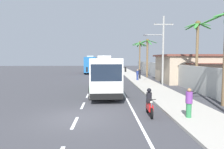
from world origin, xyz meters
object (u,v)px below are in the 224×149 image
at_px(pedestrian_midwalk, 189,102).
at_px(pedestrian_far_walk, 140,73).
at_px(motorcycle_trailing, 149,104).
at_px(roadside_building, 208,68).
at_px(pedestrian_near_kerb, 137,75).
at_px(palm_farthest, 140,50).
at_px(utility_pole_mid, 162,48).
at_px(palm_fourth, 197,40).
at_px(palm_third, 140,50).
at_px(palm_second, 147,51).
at_px(motorcycle_beside_bus, 119,77).
at_px(coach_bus_far_lane, 91,64).
at_px(coach_bus_foreground, 104,73).

xyz_separation_m(pedestrian_midwalk, pedestrian_far_walk, (0.90, 21.08, 0.00)).
xyz_separation_m(motorcycle_trailing, roadside_building, (11.73, 16.38, 1.29)).
bearing_deg(motorcycle_trailing, roadside_building, 54.40).
height_order(pedestrian_near_kerb, palm_farthest, palm_farthest).
distance_m(motorcycle_trailing, utility_pole_mid, 14.75).
xyz_separation_m(motorcycle_trailing, palm_fourth, (6.83, 9.09, 4.56)).
relative_size(pedestrian_midwalk, palm_third, 0.22).
distance_m(palm_second, palm_fourth, 14.97).
bearing_deg(palm_third, pedestrian_midwalk, -95.34).
height_order(motorcycle_beside_bus, pedestrian_far_walk, pedestrian_far_walk).
bearing_deg(palm_farthest, pedestrian_far_walk, -99.47).
bearing_deg(palm_fourth, motorcycle_trailing, -126.94).
distance_m(palm_second, palm_third, 10.54).
relative_size(motorcycle_beside_bus, palm_fourth, 0.28).
bearing_deg(motorcycle_beside_bus, utility_pole_mid, -38.64).
bearing_deg(motorcycle_trailing, palm_third, 81.35).
bearing_deg(roadside_building, pedestrian_far_walk, 157.37).
height_order(coach_bus_far_lane, motorcycle_trailing, coach_bus_far_lane).
height_order(motorcycle_beside_bus, pedestrian_near_kerb, pedestrian_near_kerb).
height_order(motorcycle_beside_bus, palm_second, palm_second).
bearing_deg(palm_second, utility_pole_mid, -91.52).
bearing_deg(motorcycle_beside_bus, palm_second, 49.59).
height_order(pedestrian_midwalk, palm_farthest, palm_farthest).
distance_m(motorcycle_trailing, pedestrian_far_walk, 20.29).
distance_m(motorcycle_beside_bus, pedestrian_midwalk, 18.74).
bearing_deg(palm_third, motorcycle_trailing, -98.65).
height_order(coach_bus_far_lane, palm_fourth, palm_fourth).
relative_size(utility_pole_mid, palm_farthest, 1.16).
xyz_separation_m(pedestrian_near_kerb, utility_pole_mid, (2.33, -4.60, 3.63)).
relative_size(pedestrian_far_walk, palm_farthest, 0.22).
relative_size(coach_bus_foreground, roadside_building, 0.88).
bearing_deg(roadside_building, palm_fourth, -123.87).
bearing_deg(coach_bus_foreground, pedestrian_near_kerb, 62.65).
xyz_separation_m(coach_bus_far_lane, palm_second, (10.64, -10.74, 2.50)).
bearing_deg(motorcycle_beside_bus, coach_bus_foreground, -103.02).
distance_m(coach_bus_foreground, palm_fourth, 10.06).
bearing_deg(palm_farthest, pedestrian_midwalk, -95.67).
xyz_separation_m(coach_bus_far_lane, palm_fourth, (12.71, -25.55, 3.19)).
bearing_deg(roadside_building, utility_pole_mid, -158.25).
bearing_deg(coach_bus_far_lane, palm_third, -1.20).
distance_m(utility_pole_mid, palm_fourth, 5.03).
bearing_deg(coach_bus_foreground, palm_farthest, 73.76).
relative_size(motorcycle_trailing, palm_fourth, 0.28).
height_order(coach_bus_foreground, palm_third, palm_third).
bearing_deg(pedestrian_midwalk, motorcycle_beside_bus, -97.76).
relative_size(coach_bus_foreground, pedestrian_midwalk, 7.60).
height_order(coach_bus_far_lane, roadside_building, coach_bus_far_lane).
bearing_deg(palm_third, motorcycle_beside_bus, -109.19).
bearing_deg(pedestrian_far_walk, roadside_building, 166.77).
relative_size(motorcycle_beside_bus, pedestrian_far_walk, 1.23).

